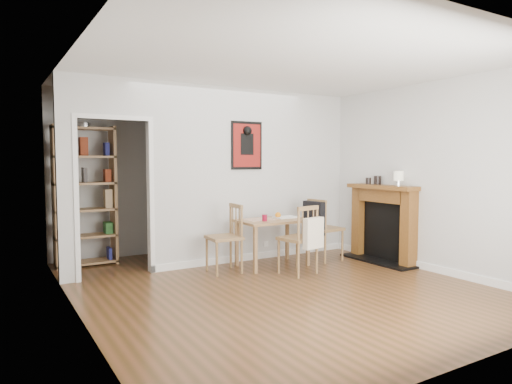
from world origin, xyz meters
TOP-DOWN VIEW (x-y plane):
  - ground at (0.00, 0.00)m, footprint 5.20×5.20m
  - room_shell at (0.10, 1.34)m, footprint 5.20×5.20m
  - dining_table at (0.54, 0.84)m, footprint 1.00×0.63m
  - chair_left at (-0.23, 0.86)m, footprint 0.50×0.50m
  - chair_right at (1.43, 0.75)m, footprint 0.58×0.52m
  - chair_front at (0.60, 0.27)m, footprint 0.55×0.60m
  - bookshelf at (-1.76, 2.28)m, footprint 0.85×0.34m
  - fireplace at (2.16, 0.25)m, footprint 0.45×1.25m
  - red_glass at (0.35, 0.74)m, footprint 0.07×0.07m
  - orange_fruit at (0.70, 0.94)m, footprint 0.09×0.09m
  - placemat at (0.38, 0.93)m, footprint 0.44×0.33m
  - notebook at (0.82, 0.90)m, footprint 0.33×0.25m
  - mantel_lamp at (2.11, -0.08)m, footprint 0.14×0.14m
  - ceramic_jar_a at (2.18, 0.40)m, footprint 0.11×0.11m
  - ceramic_jar_b at (2.10, 0.51)m, footprint 0.08×0.08m

SIDE VIEW (x-z plane):
  - ground at x=0.00m, z-range 0.00..0.00m
  - chair_left at x=-0.23m, z-range 0.00..0.94m
  - chair_front at x=0.60m, z-range 0.01..0.94m
  - chair_right at x=1.43m, z-range 0.02..0.97m
  - dining_table at x=0.54m, z-range 0.26..0.94m
  - fireplace at x=2.16m, z-range 0.04..1.20m
  - placemat at x=0.38m, z-range 0.68..0.68m
  - notebook at x=0.82m, z-range 0.68..0.70m
  - orange_fruit at x=0.70m, z-range 0.68..0.76m
  - red_glass at x=0.35m, z-range 0.68..0.77m
  - bookshelf at x=-1.76m, z-range -0.01..2.01m
  - ceramic_jar_b at x=2.10m, z-range 1.16..1.26m
  - ceramic_jar_a at x=2.18m, z-range 1.16..1.29m
  - mantel_lamp at x=2.11m, z-range 1.19..1.40m
  - room_shell at x=0.10m, z-range -1.30..3.90m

